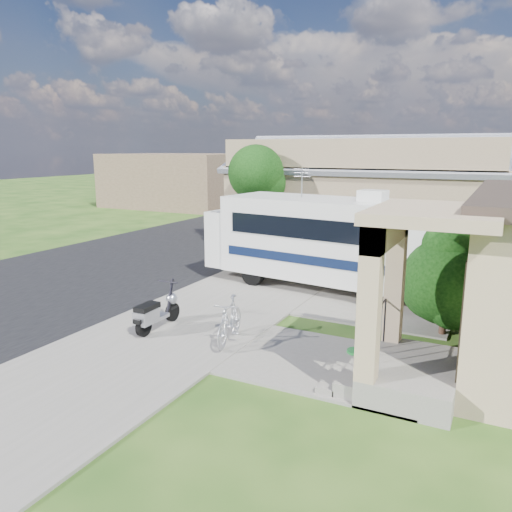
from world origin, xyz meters
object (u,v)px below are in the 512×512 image
at_px(motorhome, 319,238).
at_px(shrub, 450,277).
at_px(pickup_truck, 254,217).
at_px(van, 293,202).
at_px(scooter, 155,313).
at_px(garden_hose, 356,356).
at_px(bicycle, 230,323).

height_order(motorhome, shrub, motorhome).
xyz_separation_m(pickup_truck, van, (-0.48, 6.64, 0.15)).
height_order(shrub, scooter, shrub).
bearing_deg(scooter, garden_hose, 5.36).
relative_size(motorhome, shrub, 2.71).
relative_size(pickup_truck, garden_hose, 14.44).
distance_m(pickup_truck, van, 6.66).
bearing_deg(motorhome, pickup_truck, 134.65).
height_order(scooter, bicycle, scooter).
relative_size(bicycle, pickup_truck, 0.30).
distance_m(scooter, pickup_truck, 15.17).
height_order(pickup_truck, garden_hose, pickup_truck).
distance_m(shrub, van, 21.43).
xyz_separation_m(van, garden_hose, (10.01, -20.44, -0.87)).
height_order(motorhome, bicycle, motorhome).
relative_size(scooter, garden_hose, 4.23).
bearing_deg(shrub, motorhome, 148.37).
bearing_deg(garden_hose, motorhome, 118.22).
height_order(shrub, pickup_truck, shrub).
height_order(motorhome, scooter, motorhome).
bearing_deg(motorhome, van, 122.18).
bearing_deg(shrub, van, 122.56).
relative_size(motorhome, garden_hose, 18.91).
xyz_separation_m(bicycle, van, (-7.19, 20.90, 0.44)).
height_order(pickup_truck, van, van).
relative_size(scooter, bicycle, 0.99).
xyz_separation_m(motorhome, shrub, (4.17, -2.57, -0.19)).
bearing_deg(bicycle, scooter, 172.11).
height_order(shrub, bicycle, shrub).
xyz_separation_m(motorhome, scooter, (-2.16, -5.57, -1.12)).
height_order(bicycle, garden_hose, bicycle).
bearing_deg(van, pickup_truck, -84.28).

